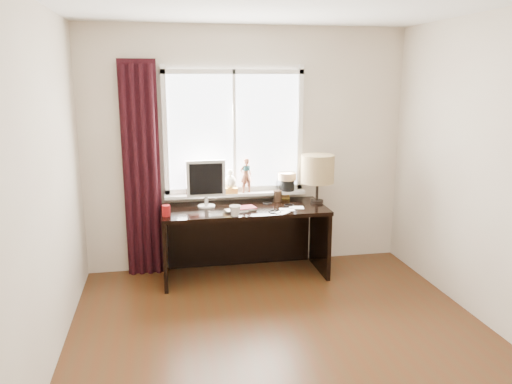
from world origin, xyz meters
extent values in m
cube|color=#462310|center=(0.00, 0.00, 0.00)|extent=(3.50, 4.00, 0.00)
cube|color=#BFAB96|center=(0.00, 2.00, 1.30)|extent=(3.50, 0.00, 2.60)
cube|color=#BFAB96|center=(0.00, -2.00, 1.30)|extent=(3.50, 0.00, 2.60)
cube|color=#BFAB96|center=(-1.75, 0.00, 1.30)|extent=(0.00, 4.00, 2.60)
imported|color=silver|center=(-0.17, 1.50, 0.76)|extent=(0.32, 0.24, 0.02)
imported|color=white|center=(-0.24, 1.33, 0.81)|extent=(0.15, 0.15, 0.11)
cylinder|color=maroon|center=(-0.90, 1.46, 0.80)|extent=(0.08, 0.08, 0.11)
cube|color=white|center=(-0.15, 1.99, 1.50)|extent=(1.40, 0.02, 1.30)
cube|color=silver|center=(-0.15, 1.96, 0.88)|extent=(1.50, 0.05, 0.05)
cube|color=silver|center=(-0.15, 1.96, 2.12)|extent=(1.50, 0.05, 0.05)
cube|color=silver|center=(-0.88, 1.96, 1.50)|extent=(0.05, 0.05, 1.40)
cube|color=silver|center=(0.57, 1.96, 1.50)|extent=(0.05, 0.05, 1.40)
cube|color=silver|center=(-0.15, 1.96, 1.50)|extent=(0.03, 0.05, 1.30)
cube|color=silver|center=(-0.15, 1.91, 0.83)|extent=(1.52, 0.18, 0.03)
cylinder|color=#4D0C0B|center=(-0.61, 1.90, 0.97)|extent=(0.13, 0.13, 0.24)
cube|color=gold|center=(-0.21, 1.89, 0.88)|extent=(0.15, 0.12, 0.06)
sphere|color=beige|center=(-0.21, 1.89, 0.97)|extent=(0.13, 0.13, 0.13)
sphere|color=beige|center=(-0.21, 1.89, 1.07)|extent=(0.07, 0.07, 0.07)
imported|color=brown|center=(-0.03, 1.90, 1.04)|extent=(0.15, 0.12, 0.38)
cylinder|color=#1E4C51|center=(-0.03, 1.89, 1.12)|extent=(0.10, 0.10, 0.05)
cylinder|color=black|center=(0.42, 1.90, 0.91)|extent=(0.16, 0.16, 0.12)
cylinder|color=#8C6B4C|center=(0.42, 1.90, 1.01)|extent=(0.20, 0.20, 0.08)
cube|color=black|center=(-1.13, 1.92, 1.12)|extent=(0.38, 0.05, 2.25)
cylinder|color=black|center=(-1.27, 1.89, 1.10)|extent=(0.06, 0.06, 2.20)
cylinder|color=black|center=(-1.18, 1.89, 1.10)|extent=(0.06, 0.06, 2.20)
cylinder|color=black|center=(-1.09, 1.89, 1.10)|extent=(0.06, 0.06, 2.20)
cylinder|color=black|center=(-1.00, 1.89, 1.10)|extent=(0.06, 0.06, 2.20)
cube|color=black|center=(-0.10, 1.63, 0.73)|extent=(1.70, 0.70, 0.04)
cube|color=black|center=(-0.93, 1.63, 0.35)|extent=(0.04, 0.64, 0.71)
cube|color=black|center=(0.73, 1.63, 0.35)|extent=(0.04, 0.64, 0.71)
cube|color=black|center=(-0.10, 1.97, 0.35)|extent=(1.60, 0.03, 0.71)
cylinder|color=beige|center=(-0.48, 1.74, 0.76)|extent=(0.18, 0.18, 0.01)
cylinder|color=beige|center=(-0.48, 1.74, 0.81)|extent=(0.04, 0.04, 0.10)
cube|color=beige|center=(-0.48, 1.74, 1.05)|extent=(0.40, 0.04, 0.38)
cube|color=black|center=(-0.48, 1.71, 1.05)|extent=(0.34, 0.01, 0.32)
cube|color=beige|center=(-0.12, 1.54, 0.76)|extent=(0.26, 0.23, 0.02)
cube|color=maroon|center=(-0.11, 1.53, 0.78)|extent=(0.24, 0.19, 0.01)
cylinder|color=black|center=(0.30, 1.83, 0.81)|extent=(0.09, 0.09, 0.12)
cylinder|color=black|center=(0.29, 1.84, 0.86)|extent=(0.01, 0.01, 0.22)
cylinder|color=black|center=(0.31, 1.82, 0.84)|extent=(0.01, 0.01, 0.19)
cylinder|color=black|center=(0.30, 1.84, 0.88)|extent=(0.01, 0.01, 0.25)
cylinder|color=black|center=(0.32, 1.84, 0.83)|extent=(0.01, 0.01, 0.17)
cube|color=gold|center=(0.41, 1.93, 0.81)|extent=(0.10, 0.04, 0.13)
cube|color=#996633|center=(0.41, 1.92, 0.81)|extent=(0.07, 0.02, 0.10)
cylinder|color=black|center=(0.70, 1.68, 0.77)|extent=(0.14, 0.14, 0.03)
cylinder|color=black|center=(0.70, 1.68, 0.89)|extent=(0.03, 0.03, 0.22)
cylinder|color=tan|center=(0.70, 1.68, 1.12)|extent=(0.35, 0.35, 0.30)
cube|color=white|center=(0.31, 1.46, 0.75)|extent=(0.16, 0.13, 0.00)
cube|color=white|center=(0.43, 1.52, 0.75)|extent=(0.16, 0.13, 0.00)
cube|color=white|center=(0.24, 1.36, 0.75)|extent=(0.19, 0.18, 0.00)
torus|color=black|center=(0.17, 1.40, 0.75)|extent=(0.18, 0.18, 0.01)
torus|color=black|center=(0.38, 1.62, 0.75)|extent=(0.15, 0.15, 0.01)
torus|color=black|center=(0.17, 1.75, 0.75)|extent=(0.14, 0.14, 0.01)
camera|label=1|loc=(-0.92, -3.30, 2.07)|focal=35.00mm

